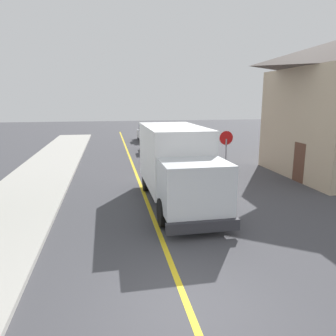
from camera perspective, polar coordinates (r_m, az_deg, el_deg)
ground_plane at (r=7.38m, az=3.86°, el=-24.05°), size 120.00×120.00×0.00m
centre_line_yellow at (r=16.42m, az=-4.80°, el=-3.25°), size 0.16×56.00×0.01m
box_truck at (r=13.53m, az=1.54°, el=1.12°), size 2.48×7.21×3.20m
parked_car_near at (r=20.83m, az=0.09°, el=2.31°), size 1.92×4.45×1.67m
parked_car_mid at (r=27.09m, az=-2.02°, el=4.60°), size 1.95×4.46×1.67m
parked_car_far at (r=34.29m, az=-3.74°, el=6.17°), size 1.85×4.42×1.67m
stop_sign at (r=18.10m, az=10.25°, el=4.03°), size 0.80×0.10×2.65m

